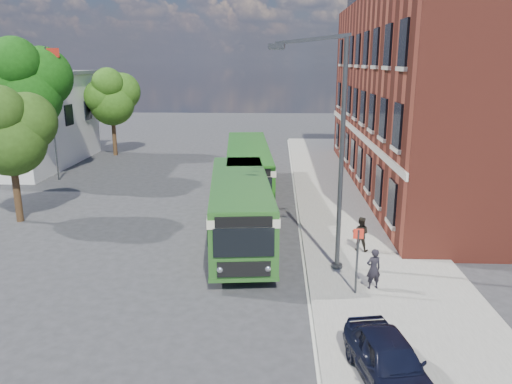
{
  "coord_description": "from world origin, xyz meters",
  "views": [
    {
      "loc": [
        2.78,
        -20.44,
        8.06
      ],
      "look_at": [
        1.84,
        1.84,
        2.2
      ],
      "focal_mm": 35.0,
      "sensor_mm": 36.0,
      "label": 1
    }
  ],
  "objects_px": {
    "bus_front": "(240,205)",
    "bus_rear": "(248,165)",
    "street_lamp": "(332,152)",
    "parked_car": "(389,361)"
  },
  "relations": [
    {
      "from": "bus_front",
      "to": "bus_rear",
      "type": "relative_size",
      "value": 0.84
    },
    {
      "from": "street_lamp",
      "to": "bus_rear",
      "type": "distance_m",
      "value": 12.81
    },
    {
      "from": "street_lamp",
      "to": "bus_rear",
      "type": "bearing_deg",
      "value": 107.92
    },
    {
      "from": "bus_front",
      "to": "bus_rear",
      "type": "distance_m",
      "value": 8.85
    },
    {
      "from": "bus_rear",
      "to": "parked_car",
      "type": "height_order",
      "value": "bus_rear"
    },
    {
      "from": "bus_front",
      "to": "parked_car",
      "type": "distance_m",
      "value": 11.3
    },
    {
      "from": "street_lamp",
      "to": "bus_rear",
      "type": "relative_size",
      "value": 0.71
    },
    {
      "from": "bus_rear",
      "to": "parked_car",
      "type": "xyz_separation_m",
      "value": [
        4.65,
        -19.17,
        -1.05
      ]
    },
    {
      "from": "bus_front",
      "to": "parked_car",
      "type": "relative_size",
      "value": 2.86
    },
    {
      "from": "street_lamp",
      "to": "bus_front",
      "type": "bearing_deg",
      "value": 140.83
    }
  ]
}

